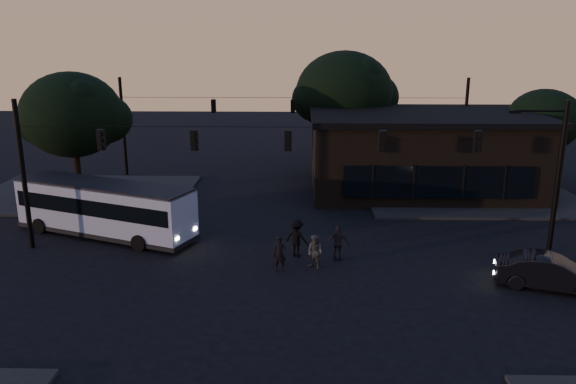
{
  "coord_description": "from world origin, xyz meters",
  "views": [
    {
      "loc": [
        0.6,
        -22.46,
        10.2
      ],
      "look_at": [
        0.0,
        4.0,
        3.0
      ],
      "focal_mm": 35.0,
      "sensor_mm": 36.0,
      "label": 1
    }
  ],
  "objects_px": {
    "pedestrian_a": "(280,254)",
    "pedestrian_d": "(297,238)",
    "building": "(422,152)",
    "car": "(551,273)",
    "pedestrian_b": "(315,252)",
    "bus": "(104,206)",
    "pedestrian_c": "(338,243)"
  },
  "relations": [
    {
      "from": "car",
      "to": "pedestrian_b",
      "type": "xyz_separation_m",
      "value": [
        -9.89,
        1.95,
        0.07
      ]
    },
    {
      "from": "pedestrian_c",
      "to": "building",
      "type": "bearing_deg",
      "value": -104.03
    },
    {
      "from": "car",
      "to": "pedestrian_d",
      "type": "bearing_deg",
      "value": 91.32
    },
    {
      "from": "building",
      "to": "bus",
      "type": "xyz_separation_m",
      "value": [
        -18.83,
        -10.1,
        -1.08
      ]
    },
    {
      "from": "pedestrian_b",
      "to": "pedestrian_d",
      "type": "distance_m",
      "value": 1.73
    },
    {
      "from": "bus",
      "to": "pedestrian_c",
      "type": "height_order",
      "value": "bus"
    },
    {
      "from": "car",
      "to": "pedestrian_a",
      "type": "relative_size",
      "value": 2.62
    },
    {
      "from": "bus",
      "to": "pedestrian_a",
      "type": "bearing_deg",
      "value": -3.6
    },
    {
      "from": "building",
      "to": "pedestrian_a",
      "type": "distance_m",
      "value": 17.52
    },
    {
      "from": "bus",
      "to": "pedestrian_d",
      "type": "bearing_deg",
      "value": 7.44
    },
    {
      "from": "pedestrian_a",
      "to": "pedestrian_b",
      "type": "height_order",
      "value": "pedestrian_a"
    },
    {
      "from": "pedestrian_a",
      "to": "pedestrian_d",
      "type": "xyz_separation_m",
      "value": [
        0.77,
        1.89,
        0.1
      ]
    },
    {
      "from": "pedestrian_a",
      "to": "pedestrian_c",
      "type": "xyz_separation_m",
      "value": [
        2.73,
        1.38,
        0.04
      ]
    },
    {
      "from": "bus",
      "to": "pedestrian_d",
      "type": "relative_size",
      "value": 5.59
    },
    {
      "from": "building",
      "to": "pedestrian_d",
      "type": "height_order",
      "value": "building"
    },
    {
      "from": "pedestrian_b",
      "to": "pedestrian_d",
      "type": "xyz_separation_m",
      "value": [
        -0.84,
        1.51,
        0.14
      ]
    },
    {
      "from": "building",
      "to": "pedestrian_c",
      "type": "bearing_deg",
      "value": -116.28
    },
    {
      "from": "pedestrian_c",
      "to": "pedestrian_d",
      "type": "distance_m",
      "value": 2.03
    },
    {
      "from": "pedestrian_b",
      "to": "pedestrian_c",
      "type": "height_order",
      "value": "pedestrian_c"
    },
    {
      "from": "building",
      "to": "car",
      "type": "bearing_deg",
      "value": -82.37
    },
    {
      "from": "building",
      "to": "car",
      "type": "height_order",
      "value": "building"
    },
    {
      "from": "pedestrian_a",
      "to": "pedestrian_b",
      "type": "distance_m",
      "value": 1.65
    },
    {
      "from": "pedestrian_d",
      "to": "bus",
      "type": "bearing_deg",
      "value": 13.0
    },
    {
      "from": "pedestrian_b",
      "to": "car",
      "type": "bearing_deg",
      "value": 25.67
    },
    {
      "from": "pedestrian_a",
      "to": "bus",
      "type": "bearing_deg",
      "value": 155.56
    },
    {
      "from": "pedestrian_a",
      "to": "pedestrian_b",
      "type": "relative_size",
      "value": 1.05
    },
    {
      "from": "car",
      "to": "pedestrian_a",
      "type": "bearing_deg",
      "value": 101.41
    },
    {
      "from": "pedestrian_c",
      "to": "pedestrian_a",
      "type": "bearing_deg",
      "value": 39.06
    },
    {
      "from": "bus",
      "to": "pedestrian_c",
      "type": "bearing_deg",
      "value": 7.48
    },
    {
      "from": "pedestrian_c",
      "to": "car",
      "type": "bearing_deg",
      "value": 173.68
    },
    {
      "from": "pedestrian_c",
      "to": "pedestrian_d",
      "type": "height_order",
      "value": "pedestrian_d"
    },
    {
      "from": "building",
      "to": "pedestrian_b",
      "type": "relative_size",
      "value": 9.66
    }
  ]
}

